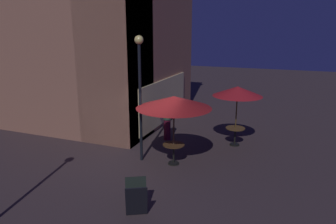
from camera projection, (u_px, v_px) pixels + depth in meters
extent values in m
plane|color=#3A2E31|center=(146.00, 164.00, 11.11)|extent=(60.00, 60.00, 0.00)
cube|color=#A26B55|center=(144.00, 34.00, 15.29)|extent=(7.89, 2.35, 8.78)
cube|color=#A26B55|center=(65.00, 35.00, 13.70)|extent=(2.35, 7.38, 8.78)
cube|color=beige|center=(165.00, 100.00, 15.31)|extent=(5.52, 0.08, 2.10)
cylinder|color=black|center=(140.00, 104.00, 10.92)|extent=(0.10, 0.10, 4.20)
sphere|color=#FAE37A|center=(139.00, 40.00, 10.36)|extent=(0.30, 0.30, 0.30)
cube|color=black|center=(136.00, 194.00, 8.19)|extent=(0.51, 0.62, 0.89)
cube|color=black|center=(136.00, 201.00, 7.84)|extent=(0.51, 0.62, 0.89)
cylinder|color=black|center=(234.00, 145.00, 12.92)|extent=(0.40, 0.40, 0.03)
cylinder|color=black|center=(235.00, 137.00, 12.83)|extent=(0.06, 0.06, 0.72)
cylinder|color=brown|center=(235.00, 128.00, 12.73)|extent=(0.78, 0.78, 0.03)
cylinder|color=black|center=(174.00, 163.00, 11.12)|extent=(0.40, 0.40, 0.03)
cylinder|color=black|center=(174.00, 154.00, 11.03)|extent=(0.06, 0.06, 0.71)
cylinder|color=#493019|center=(174.00, 145.00, 10.94)|extent=(0.76, 0.76, 0.03)
cylinder|color=black|center=(234.00, 144.00, 12.92)|extent=(0.36, 0.36, 0.06)
cylinder|color=#523D1D|center=(236.00, 117.00, 12.61)|extent=(0.05, 0.05, 2.41)
cone|color=#A71A22|center=(238.00, 91.00, 12.34)|extent=(1.96, 1.96, 0.39)
cylinder|color=black|center=(174.00, 163.00, 11.12)|extent=(0.36, 0.36, 0.06)
cylinder|color=#453020|center=(174.00, 132.00, 10.82)|extent=(0.05, 0.05, 2.41)
cone|color=maroon|center=(174.00, 102.00, 10.55)|extent=(2.58, 2.58, 0.41)
cylinder|color=#530F23|center=(167.00, 129.00, 13.48)|extent=(0.29, 0.29, 0.91)
cylinder|color=#284B37|center=(167.00, 113.00, 13.29)|extent=(0.34, 0.34, 0.56)
sphere|color=#986851|center=(167.00, 104.00, 13.19)|extent=(0.22, 0.22, 0.22)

